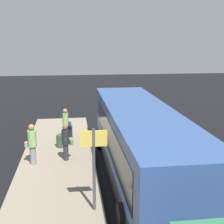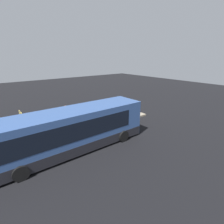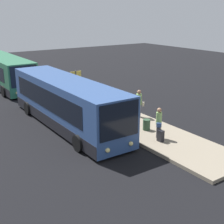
{
  "view_description": "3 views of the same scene",
  "coord_description": "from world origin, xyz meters",
  "px_view_note": "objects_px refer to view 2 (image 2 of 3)",
  "views": [
    {
      "loc": [
        -11.94,
        2.56,
        5.67
      ],
      "look_at": [
        4.15,
        0.45,
        1.91
      ],
      "focal_mm": 50.0,
      "sensor_mm": 36.0,
      "label": 1
    },
    {
      "loc": [
        -4.66,
        -10.8,
        6.58
      ],
      "look_at": [
        4.15,
        0.45,
        1.91
      ],
      "focal_mm": 28.0,
      "sensor_mm": 36.0,
      "label": 2
    },
    {
      "loc": [
        17.15,
        -8.47,
        6.99
      ],
      "look_at": [
        4.15,
        0.45,
        1.91
      ],
      "focal_mm": 50.0,
      "sensor_mm": 36.0,
      "label": 3
    }
  ],
  "objects_px": {
    "suitcase": "(109,117)",
    "trash_bin": "(92,119)",
    "passenger_waiting": "(66,114)",
    "passenger_with_bags": "(76,118)",
    "passenger_boarding": "(105,111)",
    "bus_lead": "(69,132)",
    "sign_post": "(22,124)"
  },
  "relations": [
    {
      "from": "passenger_waiting",
      "to": "sign_post",
      "type": "height_order",
      "value": "sign_post"
    },
    {
      "from": "passenger_waiting",
      "to": "passenger_boarding",
      "type": "bearing_deg",
      "value": 16.8
    },
    {
      "from": "passenger_boarding",
      "to": "passenger_with_bags",
      "type": "xyz_separation_m",
      "value": [
        -3.19,
        -0.05,
        -0.04
      ]
    },
    {
      "from": "bus_lead",
      "to": "passenger_boarding",
      "type": "distance_m",
      "value": 6.12
    },
    {
      "from": "sign_post",
      "to": "bus_lead",
      "type": "bearing_deg",
      "value": -39.88
    },
    {
      "from": "bus_lead",
      "to": "trash_bin",
      "type": "relative_size",
      "value": 17.91
    },
    {
      "from": "suitcase",
      "to": "sign_post",
      "type": "bearing_deg",
      "value": -174.53
    },
    {
      "from": "passenger_boarding",
      "to": "trash_bin",
      "type": "height_order",
      "value": "passenger_boarding"
    },
    {
      "from": "passenger_with_bags",
      "to": "suitcase",
      "type": "height_order",
      "value": "passenger_with_bags"
    },
    {
      "from": "suitcase",
      "to": "bus_lead",
      "type": "bearing_deg",
      "value": -153.43
    },
    {
      "from": "passenger_waiting",
      "to": "passenger_with_bags",
      "type": "xyz_separation_m",
      "value": [
        0.31,
        -1.48,
        -0.08
      ]
    },
    {
      "from": "passenger_boarding",
      "to": "passenger_waiting",
      "type": "relative_size",
      "value": 0.94
    },
    {
      "from": "passenger_boarding",
      "to": "suitcase",
      "type": "xyz_separation_m",
      "value": [
        0.44,
        -0.23,
        -0.66
      ]
    },
    {
      "from": "passenger_with_bags",
      "to": "suitcase",
      "type": "bearing_deg",
      "value": 150.02
    },
    {
      "from": "suitcase",
      "to": "trash_bin",
      "type": "xyz_separation_m",
      "value": [
        -1.77,
        0.5,
        0.01
      ]
    },
    {
      "from": "passenger_with_bags",
      "to": "sign_post",
      "type": "height_order",
      "value": "sign_post"
    },
    {
      "from": "passenger_waiting",
      "to": "bus_lead",
      "type": "bearing_deg",
      "value": -72.25
    },
    {
      "from": "bus_lead",
      "to": "passenger_waiting",
      "type": "xyz_separation_m",
      "value": [
        1.77,
        4.53,
        -0.28
      ]
    },
    {
      "from": "passenger_boarding",
      "to": "bus_lead",
      "type": "bearing_deg",
      "value": -19.73
    },
    {
      "from": "passenger_waiting",
      "to": "sign_post",
      "type": "bearing_deg",
      "value": -110.87
    },
    {
      "from": "sign_post",
      "to": "trash_bin",
      "type": "height_order",
      "value": "sign_post"
    },
    {
      "from": "passenger_waiting",
      "to": "suitcase",
      "type": "bearing_deg",
      "value": 16.15
    },
    {
      "from": "suitcase",
      "to": "trash_bin",
      "type": "relative_size",
      "value": 1.35
    },
    {
      "from": "passenger_waiting",
      "to": "trash_bin",
      "type": "relative_size",
      "value": 2.87
    },
    {
      "from": "passenger_boarding",
      "to": "trash_bin",
      "type": "relative_size",
      "value": 2.71
    },
    {
      "from": "passenger_with_bags",
      "to": "trash_bin",
      "type": "relative_size",
      "value": 2.65
    },
    {
      "from": "passenger_with_bags",
      "to": "sign_post",
      "type": "bearing_deg",
      "value": -15.03
    },
    {
      "from": "sign_post",
      "to": "trash_bin",
      "type": "distance_m",
      "value": 6.72
    },
    {
      "from": "bus_lead",
      "to": "passenger_with_bags",
      "type": "distance_m",
      "value": 3.71
    },
    {
      "from": "passenger_boarding",
      "to": "passenger_waiting",
      "type": "distance_m",
      "value": 3.79
    },
    {
      "from": "passenger_boarding",
      "to": "sign_post",
      "type": "relative_size",
      "value": 0.63
    },
    {
      "from": "passenger_waiting",
      "to": "suitcase",
      "type": "relative_size",
      "value": 2.13
    }
  ]
}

